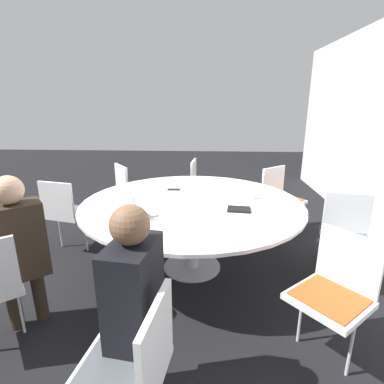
% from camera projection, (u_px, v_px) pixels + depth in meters
% --- Properties ---
extents(ground_plane, '(16.00, 16.00, 0.00)m').
position_uv_depth(ground_plane, '(192.00, 267.00, 3.21)').
color(ground_plane, black).
extents(conference_table, '(2.19, 2.19, 0.74)m').
position_uv_depth(conference_table, '(192.00, 208.00, 3.02)').
color(conference_table, '#B7B7BC').
rests_on(conference_table, ground_plane).
extents(chair_1, '(0.49, 0.48, 0.88)m').
position_uv_depth(chair_1, '(131.00, 366.00, 1.37)').
color(chair_1, silver).
rests_on(chair_1, ground_plane).
extents(chair_2, '(0.61, 0.60, 0.88)m').
position_uv_depth(chair_2, '(335.00, 287.00, 1.96)').
color(chair_2, silver).
rests_on(chair_2, ground_plane).
extents(chair_3, '(0.49, 0.51, 0.88)m').
position_uv_depth(chair_3, '(348.00, 233.00, 2.78)').
color(chair_3, silver).
rests_on(chair_3, ground_plane).
extents(chair_4, '(0.60, 0.61, 0.88)m').
position_uv_depth(chair_4, '(280.00, 194.00, 3.94)').
color(chair_4, silver).
rests_on(chair_4, ground_plane).
extents(chair_5, '(0.48, 0.46, 0.88)m').
position_uv_depth(chair_5, '(202.00, 184.00, 4.47)').
color(chair_5, silver).
rests_on(chair_5, ground_plane).
extents(chair_6, '(0.60, 0.60, 0.88)m').
position_uv_depth(chair_6, '(131.00, 189.00, 4.21)').
color(chair_6, silver).
rests_on(chair_6, ground_plane).
extents(chair_7, '(0.51, 0.53, 0.88)m').
position_uv_depth(chair_7, '(66.00, 209.00, 3.40)').
color(chair_7, silver).
rests_on(chair_7, ground_plane).
extents(person_0, '(0.40, 0.42, 1.23)m').
position_uv_depth(person_0, '(18.00, 244.00, 2.14)').
color(person_0, '#2D2319').
rests_on(person_0, ground_plane).
extents(person_1, '(0.39, 0.30, 1.23)m').
position_uv_depth(person_1, '(132.00, 297.00, 1.56)').
color(person_1, black).
rests_on(person_1, ground_plane).
extents(laptop, '(0.39, 0.38, 0.21)m').
position_uv_depth(laptop, '(135.00, 209.00, 2.63)').
color(laptop, '#99999E').
rests_on(laptop, conference_table).
extents(spiral_notebook, '(0.17, 0.23, 0.02)m').
position_uv_depth(spiral_notebook, '(239.00, 209.00, 2.75)').
color(spiral_notebook, black).
rests_on(spiral_notebook, conference_table).
extents(coffee_cup, '(0.08, 0.08, 0.09)m').
position_uv_depth(coffee_cup, '(251.00, 194.00, 3.08)').
color(coffee_cup, white).
rests_on(coffee_cup, conference_table).
extents(cell_phone, '(0.07, 0.14, 0.01)m').
position_uv_depth(cell_phone, '(174.00, 189.00, 3.40)').
color(cell_phone, black).
rests_on(cell_phone, conference_table).
extents(handbag, '(0.36, 0.16, 0.28)m').
position_uv_depth(handbag, '(342.00, 255.00, 3.19)').
color(handbag, '#513319').
rests_on(handbag, ground_plane).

